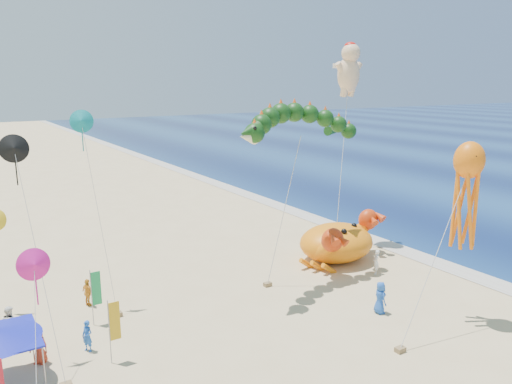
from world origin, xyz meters
TOP-DOWN VIEW (x-y plane):
  - ground at (0.00, 0.00)m, footprint 320.00×320.00m
  - foam_strip at (12.00, 0.00)m, footprint 320.00×320.00m
  - crab_inflatable at (6.10, 3.48)m, footprint 7.87×6.69m
  - dragon_kite at (1.23, 2.03)m, footprint 10.86×4.76m
  - cherub_kite at (9.84, 7.00)m, footprint 4.91×4.20m
  - octopus_kite at (5.54, -7.12)m, footprint 6.55×1.83m
  - feather_flags at (-15.32, -0.61)m, footprint 9.16×6.91m
  - beachgoers at (-12.71, 1.15)m, footprint 27.60×11.62m
  - small_kites at (-14.33, 2.73)m, footprint 6.15×13.74m

SIDE VIEW (x-z plane):
  - ground at x=0.00m, z-range 0.00..0.00m
  - foam_strip at x=12.00m, z-range 0.01..0.01m
  - beachgoers at x=-12.71m, z-range -0.03..1.86m
  - crab_inflatable at x=6.10m, z-range -0.20..3.25m
  - feather_flags at x=-15.32m, z-range 0.41..3.61m
  - small_kites at x=-14.33m, z-range 1.52..13.13m
  - octopus_kite at x=5.54m, z-range 2.56..12.59m
  - dragon_kite at x=1.23m, z-range 4.52..15.94m
  - cherub_kite at x=9.84m, z-range 6.03..22.12m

